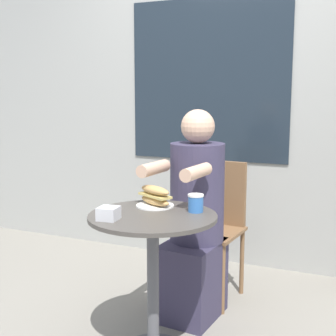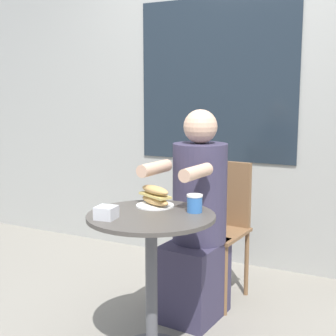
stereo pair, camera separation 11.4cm
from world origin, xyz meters
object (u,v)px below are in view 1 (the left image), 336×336
Objects in this scene: sandwich_on_plate at (155,197)px; drink_cup at (196,203)px; diner_chair at (215,216)px; cafe_table at (153,254)px; seated_diner at (195,227)px.

sandwich_on_plate is 0.23m from drink_cup.
sandwich_on_plate is (-0.10, -0.68, 0.25)m from diner_chair.
cafe_table is at bearing -68.44° from sandwich_on_plate.
seated_diner is at bearing 111.35° from drink_cup.
diner_chair is at bearing 81.47° from sandwich_on_plate.
cafe_table is 0.60× the size of seated_diner.
cafe_table is at bearing 90.89° from seated_diner.
drink_cup reaches higher than cafe_table.
cafe_table is 8.21× the size of drink_cup.
cafe_table is 0.30m from sandwich_on_plate.
sandwich_on_plate reaches higher than drink_cup.
seated_diner is (0.03, 0.49, 0.01)m from cafe_table.
cafe_table is 0.33m from drink_cup.
drink_cup is (0.23, -0.02, -0.00)m from sandwich_on_plate.
sandwich_on_plate is (-0.09, -0.34, 0.24)m from seated_diner.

